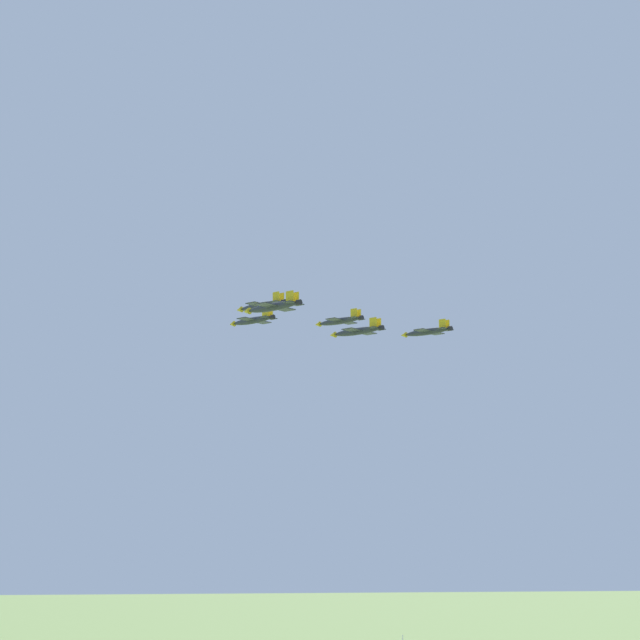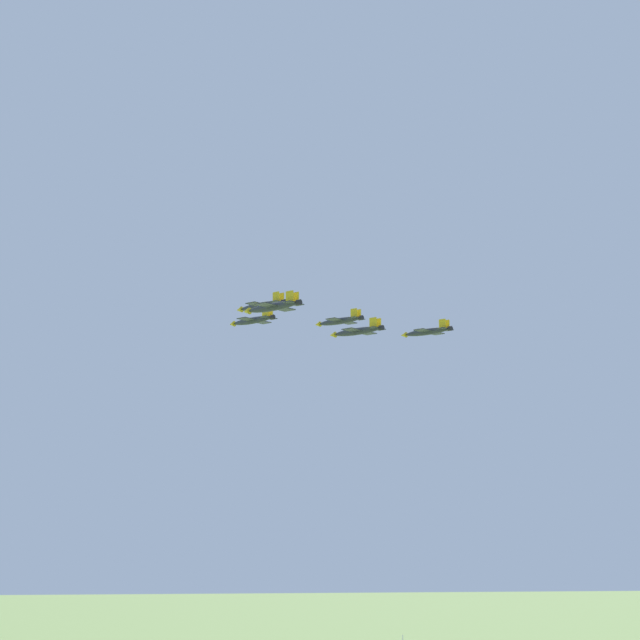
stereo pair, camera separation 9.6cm
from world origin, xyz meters
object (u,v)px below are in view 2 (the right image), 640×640
(jet_slot_rear, at_px, (357,331))
(jet_lead, at_px, (252,320))
(jet_left_wingman, at_px, (262,306))
(jet_right_outer, at_px, (427,332))
(jet_left_outer, at_px, (273,307))
(jet_right_wingman, at_px, (339,321))

(jet_slot_rear, bearing_deg, jet_lead, 0.37)
(jet_lead, xyz_separation_m, jet_left_wingman, (-20.32, -1.56, -0.69))
(jet_right_outer, height_order, jet_slot_rear, jet_right_outer)
(jet_left_outer, xyz_separation_m, jet_right_outer, (37.18, -37.50, 2.48))
(jet_lead, relative_size, jet_left_wingman, 1.03)
(jet_left_wingman, relative_size, jet_right_wingman, 1.00)
(jet_lead, height_order, jet_left_wingman, jet_lead)
(jet_lead, distance_m, jet_right_outer, 40.85)
(jet_right_wingman, xyz_separation_m, jet_left_outer, (-38.91, 17.19, -5.01))
(jet_right_outer, bearing_deg, jet_lead, 41.35)
(jet_right_wingman, distance_m, jet_right_outer, 20.54)
(jet_lead, bearing_deg, jet_right_outer, -138.82)
(jet_slot_rear, bearing_deg, jet_right_wingman, -39.99)
(jet_right_wingman, bearing_deg, jet_left_wingman, 89.47)
(jet_right_wingman, relative_size, jet_left_outer, 0.96)
(jet_right_outer, relative_size, jet_slot_rear, 1.01)
(jet_right_wingman, relative_size, jet_slot_rear, 0.98)
(jet_left_wingman, distance_m, jet_right_wingman, 26.41)
(jet_left_outer, xyz_separation_m, jet_slot_rear, (18.59, -18.75, -1.12))
(jet_slot_rear, bearing_deg, jet_left_outer, 90.37)
(jet_right_wingman, relative_size, jet_right_outer, 0.97)
(jet_left_outer, bearing_deg, jet_lead, -41.35)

